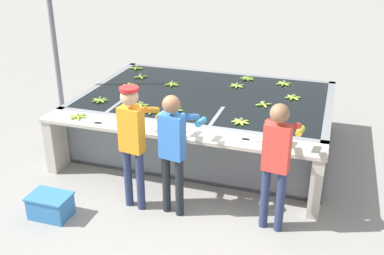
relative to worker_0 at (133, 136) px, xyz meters
name	(u,v)px	position (x,y,z in m)	size (l,w,h in m)	color
ground_plane	(170,195)	(0.36, 0.37, -1.07)	(80.00, 80.00, 0.00)	gray
wash_tank	(206,120)	(0.36, 2.22, -0.61)	(4.20, 2.82, 0.93)	gray
work_ledge	(175,149)	(0.36, 0.60, -0.42)	(4.20, 0.45, 0.93)	#B7B2A3
worker_0	(133,136)	(0.00, 0.00, 0.00)	(0.48, 0.75, 1.74)	navy
worker_1	(173,144)	(0.55, 0.03, -0.05)	(0.48, 0.74, 1.69)	#1E2328
worker_2	(277,156)	(1.86, 0.09, -0.04)	(0.46, 0.74, 1.71)	navy
banana_bunch_floating_0	(247,78)	(0.85, 3.30, -0.12)	(0.28, 0.28, 0.08)	#75A333
banana_bunch_floating_1	(141,77)	(-1.12, 2.76, -0.12)	(0.24, 0.24, 0.08)	#75A333
banana_bunch_floating_2	(264,104)	(1.38, 2.00, -0.12)	(0.26, 0.26, 0.08)	#9EC642
banana_bunch_floating_3	(237,86)	(0.76, 2.81, -0.12)	(0.27, 0.28, 0.08)	#93BC3D
banana_bunch_floating_4	(152,111)	(-0.22, 1.17, -0.12)	(0.28, 0.27, 0.08)	#93BC3D
banana_bunch_floating_5	(241,122)	(1.18, 1.18, -0.12)	(0.28, 0.27, 0.08)	#9EC642
banana_bunch_floating_6	(100,100)	(-1.24, 1.36, -0.12)	(0.28, 0.28, 0.08)	#75A333
banana_bunch_floating_7	(140,105)	(-0.51, 1.36, -0.12)	(0.28, 0.27, 0.08)	#8CB738
banana_bunch_floating_8	(284,84)	(1.55, 3.20, -0.12)	(0.27, 0.28, 0.08)	#9EC642
banana_bunch_floating_9	(130,86)	(-1.09, 2.21, -0.12)	(0.28, 0.28, 0.08)	#8CB738
banana_bunch_floating_10	(293,97)	(1.80, 2.49, -0.12)	(0.28, 0.28, 0.08)	#9EC642
banana_bunch_floating_11	(175,109)	(0.09, 1.35, -0.12)	(0.27, 0.28, 0.08)	#75A333
banana_bunch_floating_12	(172,84)	(-0.39, 2.52, -0.12)	(0.27, 0.28, 0.08)	#7FAD33
banana_bunch_floating_13	(136,68)	(-1.45, 3.28, -0.12)	(0.28, 0.28, 0.08)	#7FAD33
banana_bunch_ledge_0	(78,116)	(-1.20, 0.61, -0.12)	(0.28, 0.27, 0.08)	#7FAD33
knife_0	(103,123)	(-0.74, 0.52, -0.13)	(0.35, 0.08, 0.02)	silver
knife_1	(251,140)	(1.44, 0.63, -0.13)	(0.35, 0.04, 0.02)	silver
crate	(51,206)	(-0.98, -0.60, -0.91)	(0.55, 0.39, 0.32)	#3375B7
support_post_left	(55,49)	(-2.36, 1.89, 0.53)	(0.09, 0.09, 3.20)	slate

